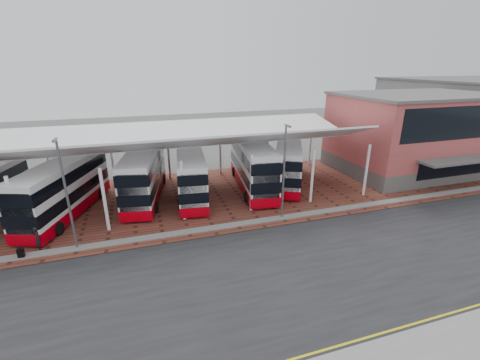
{
  "coord_description": "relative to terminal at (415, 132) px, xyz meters",
  "views": [
    {
      "loc": [
        -8.96,
        -16.22,
        12.46
      ],
      "look_at": [
        -1.06,
        8.5,
        3.05
      ],
      "focal_mm": 24.0,
      "sensor_mm": 36.0,
      "label": 1
    }
  ],
  "objects": [
    {
      "name": "yellow_line_far",
      "position": [
        -23.0,
        -20.62,
        -4.63
      ],
      "size": [
        120.0,
        0.12,
        0.01
      ],
      "primitive_type": "cube",
      "color": "gold",
      "rests_on": "road"
    },
    {
      "name": "bus_4",
      "position": [
        -20.98,
        -0.03,
        -2.14
      ],
      "size": [
        4.35,
        12.27,
        4.95
      ],
      "rotation": [
        0.0,
        0.0,
        -0.13
      ],
      "color": "white",
      "rests_on": "forecourt"
    },
    {
      "name": "north_kerb",
      "position": [
        -23.0,
        -7.72,
        -4.59
      ],
      "size": [
        120.0,
        0.8,
        0.14
      ],
      "primitive_type": "cube",
      "color": "slate",
      "rests_on": "ground"
    },
    {
      "name": "road",
      "position": [
        -23.0,
        -14.92,
        -4.65
      ],
      "size": [
        120.0,
        14.0,
        0.02
      ],
      "primitive_type": "cube",
      "color": "black",
      "rests_on": "ground"
    },
    {
      "name": "bus_3",
      "position": [
        -27.5,
        -0.39,
        -2.37
      ],
      "size": [
        3.83,
        11.11,
        4.48
      ],
      "rotation": [
        0.0,
        0.0,
        -0.12
      ],
      "color": "white",
      "rests_on": "forecourt"
    },
    {
      "name": "yellow_line_near",
      "position": [
        -23.0,
        -20.92,
        -4.63
      ],
      "size": [
        120.0,
        0.12,
        0.01
      ],
      "primitive_type": "cube",
      "color": "gold",
      "rests_on": "road"
    },
    {
      "name": "forecourt",
      "position": [
        -21.0,
        -0.92,
        -4.63
      ],
      "size": [
        72.0,
        16.0,
        0.06
      ],
      "primitive_type": "cube",
      "color": "brown",
      "rests_on": "ground"
    },
    {
      "name": "canopy",
      "position": [
        -29.0,
        0.01,
        1.14
      ],
      "size": [
        37.0,
        11.63,
        7.07
      ],
      "color": "white",
      "rests_on": "ground"
    },
    {
      "name": "suitcase",
      "position": [
        -40.4,
        -7.84,
        -4.27
      ],
      "size": [
        0.38,
        0.27,
        0.66
      ],
      "primitive_type": "cube",
      "color": "black",
      "rests_on": "forecourt"
    },
    {
      "name": "lamp_east",
      "position": [
        -21.0,
        -7.65,
        -0.3
      ],
      "size": [
        0.16,
        0.9,
        8.07
      ],
      "color": "#55585C",
      "rests_on": "ground"
    },
    {
      "name": "terminal",
      "position": [
        0.0,
        0.0,
        0.0
      ],
      "size": [
        18.4,
        14.4,
        9.25
      ],
      "color": "#555350",
      "rests_on": "ground"
    },
    {
      "name": "lamp_west",
      "position": [
        -37.0,
        -7.65,
        -0.3
      ],
      "size": [
        0.16,
        0.9,
        8.07
      ],
      "color": "#55585C",
      "rests_on": "ground"
    },
    {
      "name": "pedestrian",
      "position": [
        -39.48,
        -6.92,
        -3.73
      ],
      "size": [
        0.49,
        0.68,
        1.74
      ],
      "primitive_type": "imported",
      "rotation": [
        0.0,
        0.0,
        1.7
      ],
      "color": "black",
      "rests_on": "forecourt"
    },
    {
      "name": "bus_1",
      "position": [
        -38.55,
        -1.29,
        -2.27
      ],
      "size": [
        6.33,
        11.59,
        4.69
      ],
      "rotation": [
        0.0,
        0.0,
        -0.35
      ],
      "color": "white",
      "rests_on": "forecourt"
    },
    {
      "name": "bus_2",
      "position": [
        -31.84,
        0.54,
        -2.23
      ],
      "size": [
        4.76,
        11.88,
        4.78
      ],
      "rotation": [
        0.0,
        0.0,
        -0.19
      ],
      "color": "white",
      "rests_on": "forecourt"
    },
    {
      "name": "bus_5",
      "position": [
        -16.78,
        0.09,
        -2.33
      ],
      "size": [
        7.18,
        11.05,
        4.56
      ],
      "rotation": [
        0.0,
        0.0,
        -0.46
      ],
      "color": "white",
      "rests_on": "forecourt"
    },
    {
      "name": "ground",
      "position": [
        -23.0,
        -13.92,
        -4.66
      ],
      "size": [
        140.0,
        140.0,
        0.0
      ],
      "primitive_type": "plane",
      "color": "#4E524C"
    }
  ]
}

